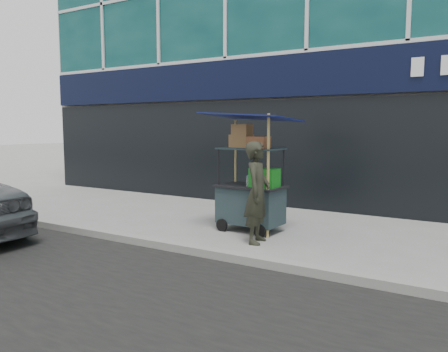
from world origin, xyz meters
The scene contains 4 objects.
ground centered at (0.00, 0.00, 0.00)m, with size 80.00×80.00×0.00m, color gray.
curb centered at (0.00, -0.20, 0.06)m, with size 80.00×0.18×0.12m, color gray.
vendor_cart centered at (-0.04, 1.48, 0.72)m, with size 1.58×1.17×2.05m.
vendor_man centered at (0.40, 0.83, 0.79)m, with size 0.57×0.38×1.57m, color black.
Camera 1 is at (3.39, -5.12, 1.78)m, focal length 35.00 mm.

